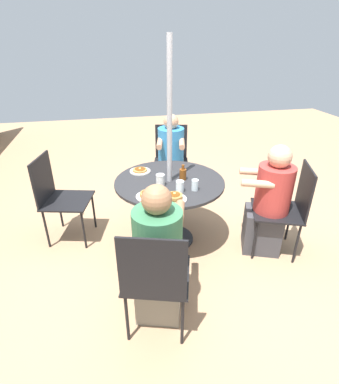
% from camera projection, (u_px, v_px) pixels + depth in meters
% --- Properties ---
extents(ground_plane, '(12.00, 12.00, 0.00)m').
position_uv_depth(ground_plane, '(170.00, 238.00, 3.42)').
color(ground_plane, tan).
extents(patio_table, '(1.13, 1.13, 0.73)m').
position_uv_depth(patio_table, '(170.00, 193.00, 3.15)').
color(patio_table, '#28282B').
rests_on(patio_table, ground).
extents(umbrella_pole, '(0.05, 0.05, 2.08)m').
position_uv_depth(umbrella_pole, '(170.00, 152.00, 2.94)').
color(umbrella_pole, '#ADADB2').
rests_on(umbrella_pole, ground).
extents(patio_chair_north, '(0.57, 0.57, 0.97)m').
position_uv_depth(patio_chair_north, '(58.00, 194.00, 3.21)').
color(patio_chair_north, black).
rests_on(patio_chair_north, ground).
extents(patio_chair_east, '(0.59, 0.59, 0.97)m').
position_uv_depth(patio_chair_east, '(155.00, 276.00, 2.10)').
color(patio_chair_east, black).
rests_on(patio_chair_east, ground).
extents(diner_east, '(0.58, 0.48, 1.18)m').
position_uv_depth(diner_east, '(158.00, 260.00, 2.27)').
color(diner_east, gray).
rests_on(diner_east, ground).
extents(patio_chair_south, '(0.61, 0.61, 0.97)m').
position_uv_depth(patio_chair_south, '(288.00, 205.00, 3.00)').
color(patio_chair_south, black).
rests_on(patio_chair_south, ground).
extents(diner_south, '(0.49, 0.56, 1.17)m').
position_uv_depth(diner_south, '(268.00, 205.00, 3.03)').
color(diner_south, '#3D3D42').
rests_on(diner_south, ground).
extents(patio_chair_west, '(0.57, 0.57, 0.97)m').
position_uv_depth(patio_chair_west, '(171.00, 156.00, 4.24)').
color(patio_chair_west, black).
rests_on(patio_chair_west, ground).
extents(diner_west, '(0.57, 0.44, 1.18)m').
position_uv_depth(diner_west, '(171.00, 162.00, 4.08)').
color(diner_west, slate).
rests_on(diner_west, ground).
extents(pancake_plate_a, '(0.23, 0.23, 0.06)m').
position_uv_depth(pancake_plate_a, '(148.00, 195.00, 2.76)').
color(pancake_plate_a, silver).
rests_on(pancake_plate_a, patio_table).
extents(pancake_plate_b, '(0.23, 0.23, 0.07)m').
position_uv_depth(pancake_plate_b, '(174.00, 198.00, 2.71)').
color(pancake_plate_b, silver).
rests_on(pancake_plate_b, patio_table).
extents(pancake_plate_c, '(0.23, 0.23, 0.04)m').
position_uv_depth(pancake_plate_c, '(140.00, 171.00, 3.28)').
color(pancake_plate_c, silver).
rests_on(pancake_plate_c, patio_table).
extents(syrup_bottle, '(0.09, 0.07, 0.16)m').
position_uv_depth(syrup_bottle, '(183.00, 174.00, 3.08)').
color(syrup_bottle, brown).
rests_on(syrup_bottle, patio_table).
extents(coffee_cup, '(0.09, 0.09, 0.12)m').
position_uv_depth(coffee_cup, '(160.00, 180.00, 2.96)').
color(coffee_cup, white).
rests_on(coffee_cup, patio_table).
extents(drinking_glass_a, '(0.07, 0.07, 0.11)m').
position_uv_depth(drinking_glass_a, '(195.00, 185.00, 2.87)').
color(drinking_glass_a, silver).
rests_on(drinking_glass_a, patio_table).
extents(drinking_glass_b, '(0.08, 0.08, 0.11)m').
position_uv_depth(drinking_glass_b, '(180.00, 186.00, 2.84)').
color(drinking_glass_b, silver).
rests_on(drinking_glass_b, patio_table).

